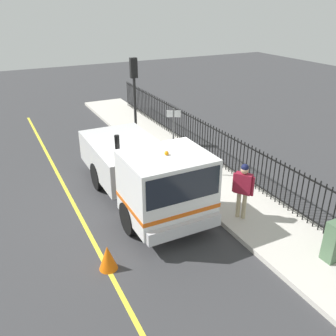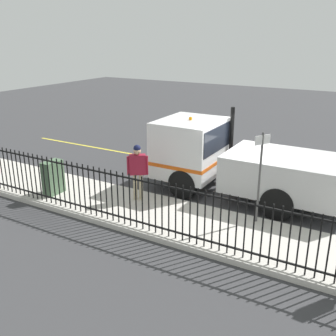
{
  "view_description": "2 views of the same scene",
  "coord_description": "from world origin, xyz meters",
  "px_view_note": "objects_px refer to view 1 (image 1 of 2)",
  "views": [
    {
      "loc": [
        -4.09,
        -9.98,
        6.17
      ],
      "look_at": [
        0.67,
        -0.59,
        1.26
      ],
      "focal_mm": 38.79,
      "sensor_mm": 36.0,
      "label": 1
    },
    {
      "loc": [
        11.3,
        3.79,
        5.03
      ],
      "look_at": [
        1.35,
        -1.97,
        1.07
      ],
      "focal_mm": 41.34,
      "sensor_mm": 36.0,
      "label": 2
    }
  ],
  "objects_px": {
    "traffic_light_near": "(134,83)",
    "traffic_cone": "(108,258)",
    "work_truck": "(146,171)",
    "worker_standing": "(243,185)",
    "street_sign": "(173,134)"
  },
  "relations": [
    {
      "from": "traffic_light_near",
      "to": "street_sign",
      "type": "bearing_deg",
      "value": 90.85
    },
    {
      "from": "work_truck",
      "to": "street_sign",
      "type": "distance_m",
      "value": 2.39
    },
    {
      "from": "work_truck",
      "to": "worker_standing",
      "type": "xyz_separation_m",
      "value": [
        2.16,
        -2.14,
        -0.03
      ]
    },
    {
      "from": "work_truck",
      "to": "traffic_light_near",
      "type": "height_order",
      "value": "traffic_light_near"
    },
    {
      "from": "traffic_light_near",
      "to": "street_sign",
      "type": "xyz_separation_m",
      "value": [
        -0.07,
        -3.87,
        -1.11
      ]
    },
    {
      "from": "work_truck",
      "to": "traffic_cone",
      "type": "height_order",
      "value": "work_truck"
    },
    {
      "from": "work_truck",
      "to": "traffic_cone",
      "type": "relative_size",
      "value": 9.49
    },
    {
      "from": "traffic_cone",
      "to": "street_sign",
      "type": "xyz_separation_m",
      "value": [
        3.89,
        3.92,
        1.38
      ]
    },
    {
      "from": "traffic_light_near",
      "to": "traffic_cone",
      "type": "relative_size",
      "value": 5.59
    },
    {
      "from": "traffic_light_near",
      "to": "work_truck",
      "type": "bearing_deg",
      "value": 72.99
    },
    {
      "from": "work_truck",
      "to": "street_sign",
      "type": "height_order",
      "value": "work_truck"
    },
    {
      "from": "traffic_cone",
      "to": "street_sign",
      "type": "height_order",
      "value": "street_sign"
    },
    {
      "from": "worker_standing",
      "to": "traffic_light_near",
      "type": "bearing_deg",
      "value": -32.27
    },
    {
      "from": "worker_standing",
      "to": "traffic_cone",
      "type": "distance_m",
      "value": 4.37
    },
    {
      "from": "worker_standing",
      "to": "traffic_cone",
      "type": "bearing_deg",
      "value": 58.7
    }
  ]
}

